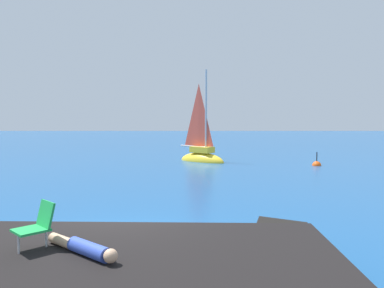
% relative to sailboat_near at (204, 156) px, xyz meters
% --- Properties ---
extents(ground_plane, '(160.00, 160.00, 0.00)m').
position_rel_sailboat_near_xyz_m(ground_plane, '(-2.51, -17.09, -0.37)').
color(ground_plane, navy).
extents(shore_ledge, '(7.67, 3.96, 0.76)m').
position_rel_sailboat_near_xyz_m(shore_ledge, '(-1.99, -19.94, 0.01)').
color(shore_ledge, black).
rests_on(shore_ledge, ground).
extents(boulder_seaward, '(1.57, 1.85, 1.05)m').
position_rel_sailboat_near_xyz_m(boulder_seaward, '(1.35, -17.48, -0.37)').
color(boulder_seaward, black).
rests_on(boulder_seaward, ground).
extents(boulder_inland, '(1.20, 1.26, 0.84)m').
position_rel_sailboat_near_xyz_m(boulder_inland, '(-2.59, -18.16, -0.37)').
color(boulder_inland, black).
rests_on(boulder_inland, ground).
extents(sailboat_near, '(3.56, 3.26, 6.87)m').
position_rel_sailboat_near_xyz_m(sailboat_near, '(0.00, 0.00, 0.00)').
color(sailboat_near, yellow).
rests_on(sailboat_near, ground).
extents(person_sunbather, '(1.44, 1.24, 0.25)m').
position_rel_sailboat_near_xyz_m(person_sunbather, '(-2.43, -20.02, 0.50)').
color(person_sunbather, '#334CB2').
rests_on(person_sunbather, shore_ledge).
extents(beach_chair, '(0.76, 0.76, 0.80)m').
position_rel_sailboat_near_xyz_m(beach_chair, '(-3.30, -19.74, 0.83)').
color(beach_chair, green).
rests_on(beach_chair, shore_ledge).
extents(marker_buoy, '(0.56, 0.56, 1.13)m').
position_rel_sailboat_near_xyz_m(marker_buoy, '(7.18, -2.30, -0.37)').
color(marker_buoy, '#EA5114').
rests_on(marker_buoy, ground).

